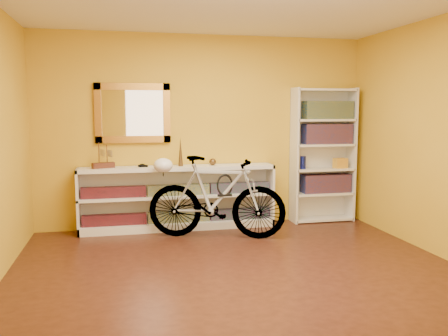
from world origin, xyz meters
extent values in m
cube|color=black|center=(0.00, 0.00, -0.01)|extent=(4.50, 4.00, 0.01)
cube|color=silver|center=(0.00, 0.00, 2.60)|extent=(4.50, 4.00, 0.01)
cube|color=gold|center=(0.00, 2.00, 1.30)|extent=(4.50, 0.01, 2.60)
cube|color=gold|center=(2.25, 0.00, 1.30)|extent=(0.01, 4.00, 2.60)
cube|color=brown|center=(-0.95, 1.97, 1.55)|extent=(0.98, 0.06, 0.78)
cube|color=silver|center=(0.90, 1.99, 0.25)|extent=(0.09, 0.02, 0.09)
cube|color=black|center=(-0.38, 1.79, 0.17)|extent=(2.50, 0.13, 0.14)
cube|color=navy|center=(-0.38, 1.79, 0.54)|extent=(2.50, 0.13, 0.14)
imported|color=black|center=(-0.84, 1.81, 0.85)|extent=(0.00, 0.00, 0.00)
cone|color=#50381B|center=(-0.34, 1.81, 1.04)|extent=(0.07, 0.07, 0.38)
sphere|color=#50381B|center=(0.09, 1.81, 0.90)|extent=(0.09, 0.09, 0.09)
cube|color=maroon|center=(1.75, 1.84, 0.55)|extent=(0.70, 0.22, 0.26)
cube|color=maroon|center=(1.75, 1.84, 1.25)|extent=(0.70, 0.22, 0.28)
cube|color=navy|center=(1.75, 1.84, 1.59)|extent=(0.70, 0.22, 0.25)
cylinder|color=#16209C|center=(1.39, 1.82, 0.86)|extent=(0.08, 0.08, 0.18)
cube|color=maroon|center=(1.50, 1.87, 1.55)|extent=(0.13, 0.13, 0.16)
cube|color=gold|center=(1.95, 1.80, 0.84)|extent=(0.20, 0.15, 0.14)
imported|color=silver|center=(0.03, 1.26, 0.52)|extent=(0.98, 1.81, 1.03)
ellipsoid|color=white|center=(-0.61, 1.47, 0.91)|extent=(0.24, 0.23, 0.18)
torus|color=black|center=(0.13, 1.23, 0.67)|extent=(0.20, 0.02, 0.20)
camera|label=1|loc=(-1.12, -4.37, 1.59)|focal=37.77mm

